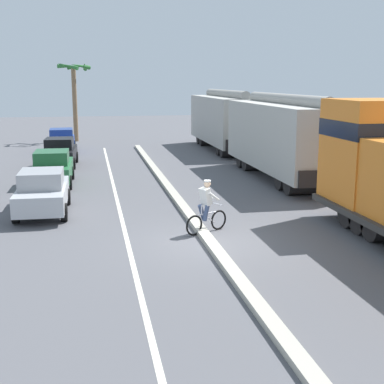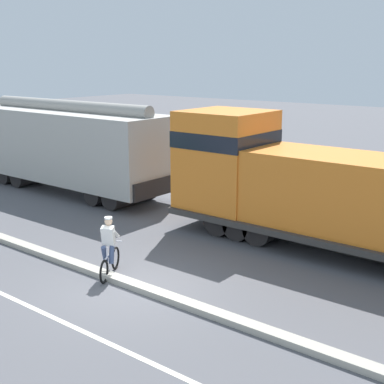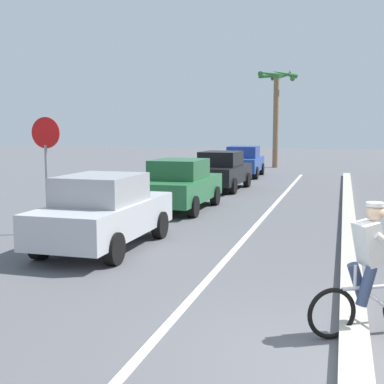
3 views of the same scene
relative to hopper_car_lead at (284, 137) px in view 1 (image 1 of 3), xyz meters
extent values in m
plane|color=#56565B|center=(-5.98, -9.75, -2.08)|extent=(120.00, 120.00, 0.00)
cube|color=#B2AD9E|center=(-5.98, -3.75, -2.00)|extent=(0.36, 36.00, 0.16)
cube|color=silver|center=(-8.38, -3.75, -2.07)|extent=(0.14, 36.00, 0.01)
cube|color=orange|center=(0.00, -8.60, 0.37)|extent=(2.80, 2.80, 3.50)
cube|color=black|center=(0.00, -8.60, 1.16)|extent=(2.83, 2.83, 0.56)
cylinder|color=black|center=(0.00, -9.01, -1.58)|extent=(2.40, 1.00, 1.00)
cube|color=#B2AFA8|center=(0.00, 0.00, 0.07)|extent=(2.90, 10.40, 3.10)
cylinder|color=gray|center=(0.00, 0.00, 1.80)|extent=(0.60, 9.88, 0.60)
cube|color=black|center=(0.00, 5.25, -1.13)|extent=(2.61, 0.10, 0.70)
cube|color=black|center=(0.00, -5.25, -1.13)|extent=(2.61, 0.10, 0.70)
cylinder|color=black|center=(0.00, 3.77, -1.63)|extent=(2.46, 0.90, 0.90)
cylinder|color=black|center=(0.00, 2.67, -1.63)|extent=(2.46, 0.90, 0.90)
cylinder|color=black|center=(0.00, -2.67, -1.63)|extent=(2.46, 0.90, 0.90)
cylinder|color=black|center=(0.00, -3.77, -1.63)|extent=(2.46, 0.90, 0.90)
cube|color=#AEACA4|center=(0.00, 11.60, 0.07)|extent=(2.90, 10.40, 3.10)
cylinder|color=gray|center=(0.00, 11.60, 1.80)|extent=(0.60, 9.88, 0.60)
cube|color=black|center=(0.00, 16.85, -1.13)|extent=(2.61, 0.10, 0.70)
cube|color=black|center=(0.00, 6.35, -1.13)|extent=(2.61, 0.10, 0.70)
cylinder|color=black|center=(0.00, 15.37, -1.63)|extent=(2.46, 0.90, 0.90)
cylinder|color=black|center=(0.00, 14.27, -1.63)|extent=(2.46, 0.90, 0.90)
cylinder|color=black|center=(0.00, 8.93, -1.63)|extent=(2.46, 0.90, 0.90)
cylinder|color=black|center=(0.00, 7.83, -1.63)|extent=(2.46, 0.90, 0.90)
cube|color=#B7BABF|center=(-11.15, -5.09, -1.41)|extent=(1.74, 4.22, 0.70)
cube|color=#9C9EA2|center=(-11.16, -5.24, -0.76)|extent=(1.52, 1.91, 0.60)
cube|color=#1E232D|center=(-11.15, -4.24, -0.81)|extent=(1.43, 0.13, 0.51)
cylinder|color=black|center=(-11.95, -3.78, -1.76)|extent=(0.23, 0.64, 0.64)
cylinder|color=black|center=(-10.34, -3.79, -1.76)|extent=(0.23, 0.64, 0.64)
cylinder|color=black|center=(-11.97, -6.38, -1.76)|extent=(0.23, 0.64, 0.64)
cylinder|color=black|center=(-10.36, -6.40, -1.76)|extent=(0.23, 0.64, 0.64)
cube|color=#286B3D|center=(-11.14, 0.54, -1.41)|extent=(1.76, 4.22, 0.70)
cube|color=#225B34|center=(-11.15, 0.39, -0.76)|extent=(1.53, 1.92, 0.60)
cube|color=#1E232D|center=(-11.13, 1.39, -0.81)|extent=(1.43, 0.14, 0.51)
cylinder|color=black|center=(-11.93, 1.85, -1.76)|extent=(0.23, 0.64, 0.64)
cylinder|color=black|center=(-10.32, 1.83, -1.76)|extent=(0.23, 0.64, 0.64)
cylinder|color=black|center=(-11.97, -0.75, -1.76)|extent=(0.23, 0.64, 0.64)
cylinder|color=black|center=(-10.36, -0.77, -1.76)|extent=(0.23, 0.64, 0.64)
cube|color=black|center=(-11.08, 6.23, -1.41)|extent=(1.86, 4.26, 0.70)
cube|color=black|center=(-11.09, 6.08, -0.76)|extent=(1.57, 1.96, 0.60)
cube|color=#1E232D|center=(-11.05, 7.08, -0.81)|extent=(1.43, 0.17, 0.51)
cylinder|color=black|center=(-11.84, 7.56, -1.76)|extent=(0.24, 0.65, 0.64)
cylinder|color=black|center=(-10.22, 7.50, -1.76)|extent=(0.24, 0.65, 0.64)
cylinder|color=black|center=(-11.94, 4.96, -1.76)|extent=(0.24, 0.65, 0.64)
cylinder|color=black|center=(-10.32, 4.90, -1.76)|extent=(0.24, 0.65, 0.64)
cube|color=#28479E|center=(-11.26, 12.37, -1.41)|extent=(1.83, 4.25, 0.70)
cube|color=navy|center=(-11.26, 12.22, -0.76)|extent=(1.56, 1.95, 0.60)
cube|color=#1E232D|center=(-11.29, 13.22, -0.81)|extent=(1.43, 0.16, 0.51)
cylinder|color=black|center=(-12.11, 13.64, -1.76)|extent=(0.24, 0.65, 0.64)
cylinder|color=black|center=(-10.50, 13.69, -1.76)|extent=(0.24, 0.65, 0.64)
cylinder|color=black|center=(-12.03, 11.04, -1.76)|extent=(0.24, 0.65, 0.64)
cylinder|color=black|center=(-10.41, 11.09, -1.76)|extent=(0.24, 0.65, 0.64)
torus|color=black|center=(-5.34, -8.46, -1.75)|extent=(0.60, 0.38, 0.66)
torus|color=black|center=(-6.25, -8.97, -1.75)|extent=(0.60, 0.38, 0.66)
cylinder|color=silver|center=(-5.80, -8.72, -1.45)|extent=(0.71, 0.43, 0.05)
cylinder|color=silver|center=(-5.71, -8.67, -1.63)|extent=(0.44, 0.28, 0.36)
cylinder|color=silver|center=(-5.99, -8.82, -1.30)|extent=(0.04, 0.04, 0.30)
cylinder|color=silver|center=(-5.41, -8.50, -1.20)|extent=(0.27, 0.44, 0.04)
cylinder|color=#38476B|center=(-5.95, -8.69, -1.40)|extent=(0.33, 0.27, 0.52)
cylinder|color=#38476B|center=(-5.85, -8.86, -1.40)|extent=(0.30, 0.25, 0.52)
cube|color=white|center=(-5.84, -8.74, -0.88)|extent=(0.45, 0.46, 0.57)
sphere|color=beige|center=(-5.78, -8.71, -0.49)|extent=(0.22, 0.22, 0.22)
cylinder|color=white|center=(-5.78, -8.71, -0.39)|extent=(0.22, 0.22, 0.05)
cylinder|color=white|center=(-5.74, -8.50, -0.88)|extent=(0.45, 0.30, 0.36)
cylinder|color=white|center=(-5.59, -8.78, -0.88)|extent=(0.45, 0.30, 0.36)
cylinder|color=#846647|center=(-10.44, 19.18, 0.86)|extent=(0.36, 0.36, 5.87)
cone|color=#2D7033|center=(-9.54, 19.16, 3.84)|extent=(0.37, 1.83, 0.71)
cone|color=#2D7033|center=(-10.09, 20.01, 3.84)|extent=(1.80, 1.02, 0.52)
cone|color=#2D7033|center=(-10.83, 19.99, 3.84)|extent=(1.76, 1.06, 0.33)
cone|color=#2D7033|center=(-11.34, 19.20, 3.84)|extent=(0.35, 1.81, 0.33)
cone|color=#2D7033|center=(-10.86, 18.38, 3.84)|extent=(1.77, 1.13, 0.70)
cone|color=#2D7033|center=(-9.90, 18.47, 3.84)|extent=(1.65, 1.36, 0.55)
camera|label=1|loc=(-9.38, -24.91, 2.72)|focal=50.00mm
camera|label=2|loc=(-15.36, -19.24, 3.83)|focal=50.00mm
camera|label=3|loc=(-6.18, -15.64, 0.57)|focal=50.00mm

